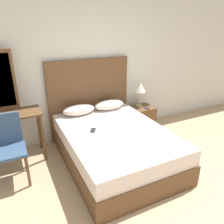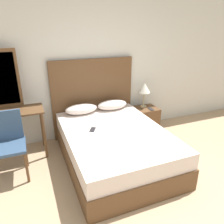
{
  "view_description": "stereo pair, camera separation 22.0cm",
  "coord_description": "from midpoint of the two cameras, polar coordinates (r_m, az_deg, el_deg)",
  "views": [
    {
      "loc": [
        -1.3,
        -1.2,
        2.0
      ],
      "look_at": [
        0.03,
        1.5,
        0.8
      ],
      "focal_mm": 35.0,
      "sensor_mm": 36.0,
      "label": 1
    },
    {
      "loc": [
        -1.1,
        -1.29,
        2.0
      ],
      "look_at": [
        0.03,
        1.5,
        0.8
      ],
      "focal_mm": 35.0,
      "sensor_mm": 36.0,
      "label": 2
    }
  ],
  "objects": [
    {
      "name": "vanity_desk",
      "position": [
        3.62,
        -24.26,
        -2.01
      ],
      "size": [
        1.09,
        0.47,
        0.79
      ],
      "color": "brown",
      "rests_on": "ground_plane"
    },
    {
      "name": "pillow_left",
      "position": [
        3.83,
        -6.4,
        0.75
      ],
      "size": [
        0.56,
        0.29,
        0.17
      ],
      "color": "silver",
      "rests_on": "bed"
    },
    {
      "name": "wall_back",
      "position": [
        3.99,
        -4.35,
        12.4
      ],
      "size": [
        10.0,
        0.06,
        2.7
      ],
      "color": "silver",
      "rests_on": "ground_plane"
    },
    {
      "name": "phone_on_nightstand",
      "position": [
        4.29,
        11.58,
        0.74
      ],
      "size": [
        0.09,
        0.16,
        0.01
      ],
      "color": "#232328",
      "rests_on": "nightstand"
    },
    {
      "name": "vanity_mirror",
      "position": [
        3.65,
        -25.64,
        7.68
      ],
      "size": [
        0.54,
        0.03,
        0.89
      ],
      "color": "brown",
      "rests_on": "vanity_desk"
    },
    {
      "name": "phone_on_bed",
      "position": [
        3.26,
        -3.15,
        -4.62
      ],
      "size": [
        0.14,
        0.16,
        0.01
      ],
      "color": "#232328",
      "rests_on": "bed"
    },
    {
      "name": "table_lamp",
      "position": [
        4.28,
        9.95,
        6.11
      ],
      "size": [
        0.23,
        0.23,
        0.49
      ],
      "color": "tan",
      "rests_on": "nightstand"
    },
    {
      "name": "nightstand",
      "position": [
        4.44,
        10.23,
        -1.86
      ],
      "size": [
        0.43,
        0.4,
        0.48
      ],
      "color": "brown",
      "rests_on": "ground_plane"
    },
    {
      "name": "chair",
      "position": [
        3.26,
        -24.11,
        -6.82
      ],
      "size": [
        0.47,
        0.44,
        0.93
      ],
      "color": "#334C6B",
      "rests_on": "ground_plane"
    },
    {
      "name": "bed",
      "position": [
        3.39,
        2.53,
        -8.9
      ],
      "size": [
        1.46,
        2.01,
        0.55
      ],
      "color": "brown",
      "rests_on": "ground_plane"
    },
    {
      "name": "pillow_right",
      "position": [
        4.01,
        1.63,
        1.88
      ],
      "size": [
        0.56,
        0.29,
        0.17
      ],
      "color": "silver",
      "rests_on": "bed"
    },
    {
      "name": "headboard",
      "position": [
        4.08,
        -3.37,
        3.58
      ],
      "size": [
        1.53,
        0.05,
        1.45
      ],
      "color": "brown",
      "rests_on": "ground_plane"
    }
  ]
}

